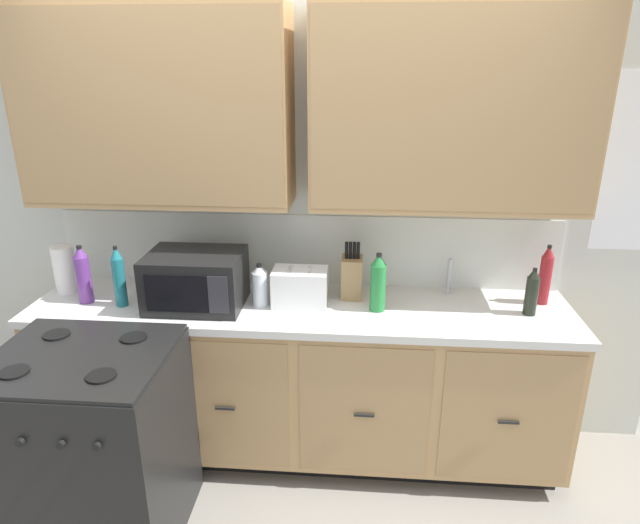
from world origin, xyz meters
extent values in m
plane|color=gray|center=(0.00, 0.00, 0.00)|extent=(8.00, 8.00, 0.00)
cube|color=silver|center=(0.00, 0.62, 1.28)|extent=(3.96, 0.05, 2.56)
cube|color=silver|center=(0.00, 0.60, 1.12)|extent=(2.76, 0.01, 0.40)
cube|color=tan|center=(-0.72, 0.43, 1.89)|extent=(1.33, 0.34, 0.95)
cube|color=#A58052|center=(-0.72, 0.26, 1.89)|extent=(1.30, 0.01, 0.89)
cube|color=tan|center=(0.72, 0.43, 1.89)|extent=(1.33, 0.34, 0.95)
cube|color=#A58052|center=(0.72, 0.26, 1.89)|extent=(1.30, 0.01, 0.89)
cube|color=black|center=(0.00, 0.33, 0.05)|extent=(2.71, 0.48, 0.10)
cube|color=tan|center=(0.00, 0.30, 0.49)|extent=(2.76, 0.60, 0.78)
cube|color=#A88354|center=(-1.04, 0.00, 0.49)|extent=(0.64, 0.01, 0.72)
cube|color=black|center=(-1.04, -0.02, 0.48)|extent=(0.10, 0.01, 0.01)
cube|color=#A88354|center=(-0.35, 0.00, 0.49)|extent=(0.64, 0.01, 0.72)
cube|color=black|center=(-0.35, -0.02, 0.48)|extent=(0.10, 0.01, 0.01)
cube|color=#A88354|center=(0.35, 0.00, 0.49)|extent=(0.64, 0.01, 0.72)
cube|color=black|center=(0.35, -0.02, 0.48)|extent=(0.10, 0.01, 0.01)
cube|color=#A88354|center=(1.04, 0.00, 0.49)|extent=(0.64, 0.01, 0.72)
cube|color=black|center=(1.04, -0.02, 0.48)|extent=(0.10, 0.01, 0.01)
cube|color=silver|center=(0.00, 0.30, 0.90)|extent=(2.79, 0.63, 0.04)
cube|color=#A8AAAF|center=(0.78, 0.33, 0.90)|extent=(0.56, 0.38, 0.02)
cube|color=black|center=(-0.88, -0.33, 0.46)|extent=(0.76, 0.66, 0.92)
cube|color=black|center=(-0.88, -0.33, 0.93)|extent=(0.74, 0.65, 0.02)
cylinder|color=black|center=(-1.06, -0.49, 0.94)|extent=(0.12, 0.12, 0.01)
cylinder|color=black|center=(-0.70, -0.49, 0.94)|extent=(0.12, 0.12, 0.01)
cylinder|color=black|center=(-1.06, -0.17, 0.94)|extent=(0.12, 0.12, 0.01)
cylinder|color=black|center=(-0.70, -0.17, 0.94)|extent=(0.12, 0.12, 0.01)
cylinder|color=black|center=(-0.96, -0.67, 0.75)|extent=(0.03, 0.02, 0.03)
cylinder|color=black|center=(-0.80, -0.67, 0.75)|extent=(0.03, 0.02, 0.03)
cylinder|color=black|center=(-0.66, -0.67, 0.75)|extent=(0.03, 0.02, 0.03)
cube|color=black|center=(-0.53, 0.26, 1.06)|extent=(0.48, 0.36, 0.28)
cube|color=black|center=(-0.57, 0.07, 1.06)|extent=(0.31, 0.01, 0.19)
cube|color=#28282D|center=(-0.37, 0.07, 1.06)|extent=(0.10, 0.01, 0.19)
cube|color=white|center=(0.00, 0.31, 1.01)|extent=(0.28, 0.18, 0.19)
cube|color=black|center=(-0.05, 0.31, 1.11)|extent=(0.02, 0.13, 0.01)
cube|color=black|center=(0.05, 0.31, 1.11)|extent=(0.02, 0.13, 0.01)
cube|color=#9C794E|center=(0.26, 0.43, 1.03)|extent=(0.11, 0.14, 0.22)
cylinder|color=black|center=(0.23, 0.42, 1.18)|extent=(0.02, 0.02, 0.09)
cylinder|color=black|center=(0.25, 0.42, 1.18)|extent=(0.02, 0.02, 0.09)
cylinder|color=black|center=(0.27, 0.42, 1.18)|extent=(0.02, 0.02, 0.09)
cylinder|color=black|center=(0.29, 0.42, 1.18)|extent=(0.02, 0.02, 0.09)
cylinder|color=#B2B5BA|center=(0.78, 0.51, 1.02)|extent=(0.02, 0.02, 0.20)
cylinder|color=white|center=(-1.29, 0.37, 1.05)|extent=(0.12, 0.12, 0.26)
cylinder|color=#663384|center=(-1.12, 0.25, 1.04)|extent=(0.08, 0.08, 0.25)
cone|color=#663384|center=(-1.12, 0.25, 1.20)|extent=(0.07, 0.07, 0.06)
cylinder|color=black|center=(-1.12, 0.25, 1.22)|extent=(0.03, 0.03, 0.02)
cylinder|color=silver|center=(-0.20, 0.28, 1.01)|extent=(0.08, 0.08, 0.18)
cone|color=silver|center=(-0.20, 0.28, 1.12)|extent=(0.07, 0.07, 0.05)
cylinder|color=black|center=(-0.20, 0.28, 1.14)|extent=(0.03, 0.03, 0.02)
cylinder|color=maroon|center=(1.26, 0.42, 1.05)|extent=(0.06, 0.06, 0.25)
cone|color=maroon|center=(1.26, 0.42, 1.21)|extent=(0.06, 0.06, 0.06)
cylinder|color=black|center=(1.26, 0.42, 1.23)|extent=(0.02, 0.02, 0.02)
cylinder|color=#237A38|center=(0.40, 0.27, 1.04)|extent=(0.08, 0.08, 0.24)
cone|color=#237A38|center=(0.40, 0.27, 1.19)|extent=(0.07, 0.07, 0.06)
cylinder|color=black|center=(0.40, 0.27, 1.21)|extent=(0.03, 0.03, 0.02)
cylinder|color=#1E707A|center=(-0.92, 0.22, 1.05)|extent=(0.06, 0.06, 0.26)
cone|color=#1E707A|center=(-0.92, 0.22, 1.21)|extent=(0.05, 0.05, 0.06)
cylinder|color=black|center=(-0.92, 0.22, 1.23)|extent=(0.02, 0.02, 0.02)
cylinder|color=black|center=(1.15, 0.28, 1.02)|extent=(0.06, 0.06, 0.20)
cone|color=black|center=(1.15, 0.28, 1.14)|extent=(0.06, 0.06, 0.05)
cylinder|color=black|center=(1.15, 0.28, 1.16)|extent=(0.02, 0.02, 0.02)
camera|label=1|loc=(0.32, -2.29, 2.11)|focal=30.95mm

